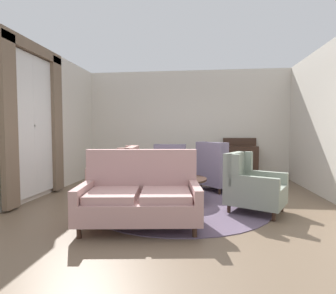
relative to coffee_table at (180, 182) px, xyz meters
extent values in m
plane|color=brown|center=(-0.01, -0.46, -0.38)|extent=(8.95, 8.95, 0.00)
cube|color=silver|center=(-0.01, 2.74, 1.13)|extent=(5.82, 0.08, 3.01)
cube|color=silver|center=(-2.84, 0.50, 1.13)|extent=(0.08, 4.47, 3.01)
cube|color=silver|center=(2.82, 0.50, 1.13)|extent=(0.08, 4.47, 3.01)
cube|color=#382319|center=(-0.01, 2.68, -0.32)|extent=(5.66, 0.03, 0.12)
cylinder|color=#5B4C60|center=(-0.01, -0.16, -0.37)|extent=(3.22, 3.22, 0.01)
cube|color=silver|center=(-2.78, -0.17, 1.04)|extent=(0.03, 1.12, 2.56)
cube|color=white|center=(-2.76, -0.17, 1.04)|extent=(0.02, 1.20, 2.64)
cube|color=white|center=(-2.76, -0.17, 1.04)|extent=(0.02, 0.04, 2.56)
cube|color=white|center=(-2.76, -0.17, 1.04)|extent=(0.02, 1.12, 0.04)
cube|color=#75604C|center=(-2.72, -0.91, 1.09)|extent=(0.10, 0.32, 2.86)
cube|color=#75604C|center=(-2.72, 0.57, 1.09)|extent=(0.10, 0.32, 2.86)
cube|color=#75604C|center=(-2.72, -0.17, 2.48)|extent=(0.10, 1.80, 0.20)
cylinder|color=#382319|center=(0.00, 0.00, 0.05)|extent=(0.99, 0.99, 0.04)
cylinder|color=#382319|center=(0.00, 0.00, -0.15)|extent=(0.10, 0.10, 0.37)
cube|color=#382319|center=(0.22, 0.02, -0.34)|extent=(0.28, 0.09, 0.07)
cube|color=#382319|center=(-0.11, 0.19, -0.34)|extent=(0.20, 0.27, 0.07)
cube|color=#382319|center=(-0.13, -0.18, -0.34)|extent=(0.21, 0.26, 0.07)
cylinder|color=beige|center=(0.01, -0.01, 0.08)|extent=(0.09, 0.09, 0.02)
ellipsoid|color=beige|center=(0.01, -0.01, 0.21)|extent=(0.16, 0.16, 0.23)
cylinder|color=beige|center=(0.01, -0.01, 0.36)|extent=(0.08, 0.08, 0.07)
torus|color=beige|center=(0.01, -0.01, 0.40)|extent=(0.13, 0.13, 0.02)
cube|color=tan|center=(-0.45, -1.41, -0.10)|extent=(1.72, 1.10, 0.27)
cube|color=tan|center=(-0.50, -1.04, 0.35)|extent=(1.62, 0.35, 0.63)
cube|color=tan|center=(-0.79, -1.50, 0.08)|extent=(0.73, 0.78, 0.10)
cube|color=tan|center=(-0.09, -1.40, 0.08)|extent=(0.73, 0.78, 0.10)
cube|color=tan|center=(-1.19, -1.56, 0.13)|extent=(0.21, 0.81, 0.18)
cube|color=tan|center=(0.31, -1.36, 0.13)|extent=(0.21, 0.81, 0.18)
cylinder|color=#382319|center=(-1.10, -1.87, -0.31)|extent=(0.06, 0.06, 0.14)
cylinder|color=#382319|center=(0.31, -1.68, -0.31)|extent=(0.06, 0.06, 0.14)
cylinder|color=#382319|center=(-1.20, -1.14, -0.31)|extent=(0.06, 0.06, 0.14)
cylinder|color=#382319|center=(0.21, -0.95, -0.31)|extent=(0.06, 0.06, 0.14)
cube|color=tan|center=(-1.22, -0.13, -0.09)|extent=(0.89, 0.92, 0.30)
cube|color=tan|center=(-0.88, -0.10, 0.36)|extent=(0.21, 0.86, 0.59)
cube|color=tan|center=(-1.00, 0.27, 0.43)|extent=(0.21, 0.12, 0.45)
cube|color=tan|center=(-0.94, -0.48, 0.43)|extent=(0.21, 0.12, 0.45)
cube|color=tan|center=(-1.30, 0.24, 0.18)|extent=(0.72, 0.16, 0.24)
cube|color=tan|center=(-1.23, -0.51, 0.18)|extent=(0.72, 0.16, 0.24)
cylinder|color=#382319|center=(-1.57, 0.19, -0.31)|extent=(0.06, 0.06, 0.14)
cylinder|color=#382319|center=(-1.51, -0.50, -0.31)|extent=(0.06, 0.06, 0.14)
cylinder|color=#382319|center=(-0.92, 0.25, -0.31)|extent=(0.06, 0.06, 0.14)
cylinder|color=#382319|center=(-0.86, -0.44, -0.31)|extent=(0.06, 0.06, 0.14)
cube|color=slate|center=(0.83, 1.08, -0.08)|extent=(1.12, 1.11, 0.32)
cube|color=slate|center=(0.57, 0.85, 0.39)|extent=(0.60, 0.66, 0.62)
cube|color=slate|center=(0.85, 0.67, 0.47)|extent=(0.22, 0.21, 0.47)
cube|color=slate|center=(0.42, 1.16, 0.47)|extent=(0.22, 0.21, 0.47)
cube|color=slate|center=(1.08, 0.87, 0.18)|extent=(0.61, 0.56, 0.20)
cube|color=slate|center=(0.65, 1.36, 0.18)|extent=(0.61, 0.56, 0.20)
cylinder|color=#382319|center=(1.27, 1.08, -0.31)|extent=(0.06, 0.06, 0.14)
cylinder|color=#382319|center=(0.88, 1.53, -0.31)|extent=(0.06, 0.06, 0.14)
cylinder|color=#382319|center=(0.77, 0.64, -0.31)|extent=(0.06, 0.06, 0.14)
cylinder|color=#382319|center=(0.38, 1.08, -0.31)|extent=(0.06, 0.06, 0.14)
cube|color=slate|center=(-0.32, 1.44, -0.09)|extent=(0.73, 0.86, 0.29)
cube|color=slate|center=(-0.31, 1.08, 0.35)|extent=(0.72, 0.15, 0.58)
cube|color=slate|center=(0.00, 1.18, 0.42)|extent=(0.10, 0.20, 0.44)
cube|color=slate|center=(-0.62, 1.17, 0.42)|extent=(0.10, 0.20, 0.44)
cube|color=slate|center=(-0.01, 1.49, 0.15)|extent=(0.11, 0.75, 0.20)
cube|color=slate|center=(-0.63, 1.49, 0.15)|extent=(0.11, 0.75, 0.20)
cylinder|color=#382319|center=(-0.04, 1.79, -0.31)|extent=(0.06, 0.06, 0.14)
cylinder|color=#382319|center=(-0.60, 1.78, -0.31)|extent=(0.06, 0.06, 0.14)
cylinder|color=#382319|center=(-0.03, 1.10, -0.31)|extent=(0.06, 0.06, 0.14)
cylinder|color=#382319|center=(-0.59, 1.09, -0.31)|extent=(0.06, 0.06, 0.14)
cube|color=gray|center=(1.27, -0.52, -0.08)|extent=(1.08, 1.03, 0.31)
cube|color=gray|center=(0.95, -0.36, 0.33)|extent=(0.46, 0.71, 0.51)
cube|color=gray|center=(0.89, -0.68, 0.39)|extent=(0.22, 0.18, 0.39)
cube|color=gray|center=(1.18, -0.12, 0.39)|extent=(0.22, 0.18, 0.39)
cube|color=gray|center=(1.17, -0.82, 0.16)|extent=(0.71, 0.43, 0.19)
cube|color=gray|center=(1.45, -0.26, 0.16)|extent=(0.71, 0.43, 0.19)
cylinder|color=#382319|center=(1.44, -0.93, -0.31)|extent=(0.06, 0.06, 0.14)
cylinder|color=#382319|center=(1.70, -0.42, -0.31)|extent=(0.06, 0.06, 0.14)
cylinder|color=#382319|center=(0.83, -0.61, -0.31)|extent=(0.06, 0.06, 0.14)
cylinder|color=#382319|center=(1.09, -0.11, -0.31)|extent=(0.06, 0.06, 0.14)
cube|color=#382319|center=(1.44, 2.44, 0.13)|extent=(0.89, 0.40, 0.82)
cube|color=#382319|center=(1.44, 2.62, 0.65)|extent=(0.89, 0.04, 0.21)
cube|color=#382319|center=(1.05, 2.28, -0.33)|extent=(0.06, 0.06, 0.10)
cube|color=#382319|center=(1.84, 2.28, -0.33)|extent=(0.06, 0.06, 0.10)
cube|color=#382319|center=(1.05, 2.59, -0.33)|extent=(0.06, 0.06, 0.10)
cube|color=#382319|center=(1.84, 2.59, -0.33)|extent=(0.06, 0.06, 0.10)
camera|label=1|loc=(0.36, -4.94, 0.93)|focal=28.75mm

